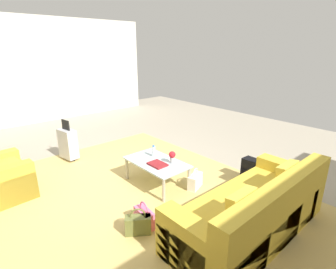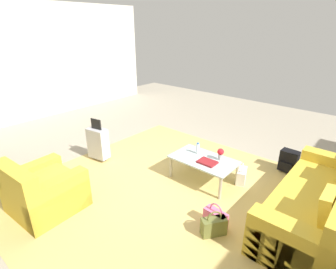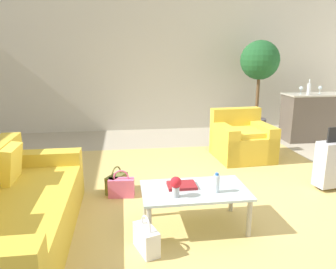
{
  "view_description": "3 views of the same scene",
  "coord_description": "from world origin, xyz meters",
  "px_view_note": "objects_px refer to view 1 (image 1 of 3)",
  "views": [
    {
      "loc": [
        -3.5,
        2.02,
        2.22
      ],
      "look_at": [
        -0.87,
        -0.34,
        1.04
      ],
      "focal_mm": 28.0,
      "sensor_mm": 36.0,
      "label": 1
    },
    {
      "loc": [
        -2.48,
        2.84,
        2.49
      ],
      "look_at": [
        0.07,
        -0.13,
        0.85
      ],
      "focal_mm": 28.0,
      "sensor_mm": 36.0,
      "label": 2
    },
    {
      "loc": [
        -1.1,
        -3.55,
        1.78
      ],
      "look_at": [
        -0.59,
        0.12,
        0.85
      ],
      "focal_mm": 35.0,
      "sensor_mm": 36.0,
      "label": 3
    }
  ],
  "objects_px": {
    "coffee_table_book": "(157,164)",
    "handbag_pink": "(144,217)",
    "couch": "(256,214)",
    "backpack_black": "(251,170)",
    "suitcase_silver": "(68,143)",
    "handbag_olive": "(138,224)",
    "coffee_table": "(157,164)",
    "water_bottle": "(154,151)",
    "flower_vase": "(172,156)",
    "handbag_white": "(195,181)"
  },
  "relations": [
    {
      "from": "couch",
      "to": "handbag_pink",
      "type": "distance_m",
      "value": 1.4
    },
    {
      "from": "handbag_pink",
      "to": "handbag_white",
      "type": "xyz_separation_m",
      "value": [
        0.22,
        -1.21,
        0.0
      ]
    },
    {
      "from": "coffee_table_book",
      "to": "flower_vase",
      "type": "xyz_separation_m",
      "value": [
        -0.1,
        -0.23,
        0.11
      ]
    },
    {
      "from": "handbag_pink",
      "to": "backpack_black",
      "type": "xyz_separation_m",
      "value": [
        -0.25,
        -2.12,
        0.06
      ]
    },
    {
      "from": "coffee_table_book",
      "to": "couch",
      "type": "bearing_deg",
      "value": -174.07
    },
    {
      "from": "water_bottle",
      "to": "flower_vase",
      "type": "height_order",
      "value": "flower_vase"
    },
    {
      "from": "coffee_table",
      "to": "flower_vase",
      "type": "bearing_deg",
      "value": -145.71
    },
    {
      "from": "handbag_pink",
      "to": "backpack_black",
      "type": "distance_m",
      "value": 2.14
    },
    {
      "from": "suitcase_silver",
      "to": "coffee_table",
      "type": "bearing_deg",
      "value": -160.71
    },
    {
      "from": "backpack_black",
      "to": "handbag_olive",
      "type": "bearing_deg",
      "value": 85.32
    },
    {
      "from": "couch",
      "to": "suitcase_silver",
      "type": "distance_m",
      "value": 3.88
    },
    {
      "from": "water_bottle",
      "to": "coffee_table",
      "type": "bearing_deg",
      "value": 153.43
    },
    {
      "from": "handbag_olive",
      "to": "backpack_black",
      "type": "height_order",
      "value": "backpack_black"
    },
    {
      "from": "water_bottle",
      "to": "suitcase_silver",
      "type": "relative_size",
      "value": 0.24
    },
    {
      "from": "couch",
      "to": "coffee_table",
      "type": "xyz_separation_m",
      "value": [
        1.79,
        0.1,
        0.07
      ]
    },
    {
      "from": "couch",
      "to": "flower_vase",
      "type": "height_order",
      "value": "couch"
    },
    {
      "from": "coffee_table_book",
      "to": "backpack_black",
      "type": "relative_size",
      "value": 0.74
    },
    {
      "from": "coffee_table",
      "to": "suitcase_silver",
      "type": "height_order",
      "value": "suitcase_silver"
    },
    {
      "from": "coffee_table",
      "to": "couch",
      "type": "bearing_deg",
      "value": -176.81
    },
    {
      "from": "couch",
      "to": "water_bottle",
      "type": "distance_m",
      "value": 2.0
    },
    {
      "from": "handbag_pink",
      "to": "suitcase_silver",
      "type": "bearing_deg",
      "value": -2.72
    },
    {
      "from": "coffee_table_book",
      "to": "handbag_pink",
      "type": "height_order",
      "value": "coffee_table_book"
    },
    {
      "from": "suitcase_silver",
      "to": "handbag_white",
      "type": "relative_size",
      "value": 2.37
    },
    {
      "from": "couch",
      "to": "handbag_olive",
      "type": "relative_size",
      "value": 6.36
    },
    {
      "from": "water_bottle",
      "to": "handbag_pink",
      "type": "xyz_separation_m",
      "value": [
        -0.95,
        0.93,
        -0.38
      ]
    },
    {
      "from": "couch",
      "to": "backpack_black",
      "type": "xyz_separation_m",
      "value": [
        0.79,
        -1.19,
        -0.1
      ]
    },
    {
      "from": "coffee_table",
      "to": "flower_vase",
      "type": "xyz_separation_m",
      "value": [
        -0.22,
        -0.15,
        0.17
      ]
    },
    {
      "from": "coffee_table",
      "to": "handbag_olive",
      "type": "relative_size",
      "value": 3.03
    },
    {
      "from": "couch",
      "to": "flower_vase",
      "type": "xyz_separation_m",
      "value": [
        1.57,
        -0.05,
        0.25
      ]
    },
    {
      "from": "coffee_table",
      "to": "coffee_table_book",
      "type": "xyz_separation_m",
      "value": [
        -0.12,
        0.08,
        0.07
      ]
    },
    {
      "from": "water_bottle",
      "to": "backpack_black",
      "type": "xyz_separation_m",
      "value": [
        -1.2,
        -1.19,
        -0.32
      ]
    },
    {
      "from": "handbag_olive",
      "to": "backpack_black",
      "type": "xyz_separation_m",
      "value": [
        -0.19,
        -2.26,
        0.06
      ]
    },
    {
      "from": "couch",
      "to": "handbag_white",
      "type": "bearing_deg",
      "value": -12.67
    },
    {
      "from": "flower_vase",
      "to": "coffee_table",
      "type": "bearing_deg",
      "value": 34.29
    },
    {
      "from": "water_bottle",
      "to": "handbag_pink",
      "type": "relative_size",
      "value": 0.57
    },
    {
      "from": "coffee_table_book",
      "to": "handbag_pink",
      "type": "bearing_deg",
      "value": 129.96
    },
    {
      "from": "coffee_table_book",
      "to": "suitcase_silver",
      "type": "xyz_separation_m",
      "value": [
        2.12,
        0.62,
        -0.07
      ]
    },
    {
      "from": "water_bottle",
      "to": "handbag_olive",
      "type": "xyz_separation_m",
      "value": [
        -1.01,
        1.07,
        -0.38
      ]
    },
    {
      "from": "handbag_pink",
      "to": "coffee_table_book",
      "type": "bearing_deg",
      "value": -49.83
    },
    {
      "from": "handbag_pink",
      "to": "handbag_olive",
      "type": "xyz_separation_m",
      "value": [
        -0.06,
        0.14,
        0.0
      ]
    },
    {
      "from": "couch",
      "to": "flower_vase",
      "type": "distance_m",
      "value": 1.59
    },
    {
      "from": "suitcase_silver",
      "to": "couch",
      "type": "bearing_deg",
      "value": -168.09
    },
    {
      "from": "couch",
      "to": "flower_vase",
      "type": "relative_size",
      "value": 11.11
    },
    {
      "from": "handbag_olive",
      "to": "water_bottle",
      "type": "bearing_deg",
      "value": -46.64
    },
    {
      "from": "suitcase_silver",
      "to": "handbag_olive",
      "type": "height_order",
      "value": "suitcase_silver"
    },
    {
      "from": "handbag_white",
      "to": "backpack_black",
      "type": "bearing_deg",
      "value": -117.45
    },
    {
      "from": "flower_vase",
      "to": "suitcase_silver",
      "type": "bearing_deg",
      "value": 20.95
    },
    {
      "from": "handbag_pink",
      "to": "backpack_black",
      "type": "bearing_deg",
      "value": -96.61
    },
    {
      "from": "suitcase_silver",
      "to": "handbag_pink",
      "type": "distance_m",
      "value": 2.77
    },
    {
      "from": "coffee_table",
      "to": "handbag_white",
      "type": "height_order",
      "value": "coffee_table"
    }
  ]
}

